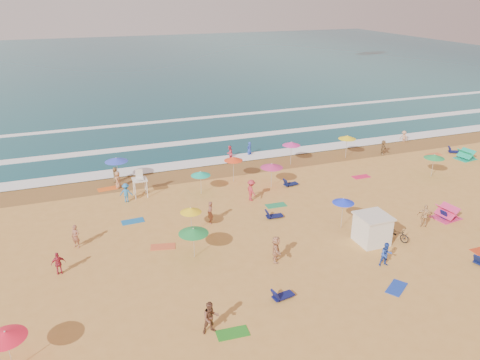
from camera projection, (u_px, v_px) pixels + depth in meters
name	position (u px, v px, depth m)	size (l,w,h in m)	color
ground	(253.00, 229.00, 34.83)	(220.00, 220.00, 0.00)	gold
ocean	(119.00, 66.00, 107.70)	(220.00, 140.00, 0.18)	#0C4756
wet_sand	(206.00, 172.00, 45.68)	(220.00, 220.00, 0.00)	olive
surf_foam	(184.00, 145.00, 53.29)	(200.00, 18.70, 0.05)	white
cabana	(372.00, 230.00, 32.72)	(2.00, 2.00, 2.00)	silver
cabana_roof	(374.00, 216.00, 32.32)	(2.20, 2.20, 0.12)	silver
bicycle	(396.00, 233.00, 33.26)	(0.67, 1.92, 1.01)	black
lifeguard_stand	(140.00, 185.00, 39.99)	(1.20, 1.20, 2.10)	white
beach_umbrellas	(253.00, 193.00, 35.80)	(55.80, 30.16, 0.79)	yellow
loungers	(372.00, 220.00, 35.88)	(53.75, 18.92, 0.34)	#0D1345
towels	(274.00, 230.00, 34.65)	(43.33, 25.52, 0.03)	#BF4817
popup_tents	(458.00, 178.00, 42.65)	(14.02, 12.04, 1.20)	#DD316F
beachgoers	(246.00, 203.00, 37.20)	(50.54, 26.03, 2.11)	brown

